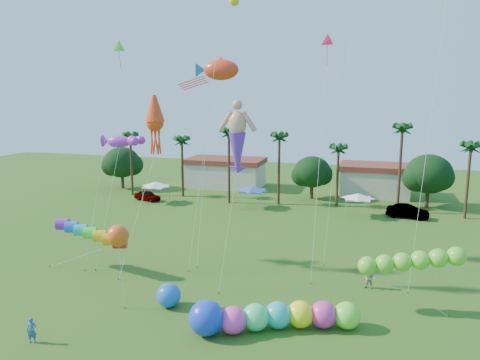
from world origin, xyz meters
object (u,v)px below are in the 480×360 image
(car_b, at_px, (408,211))
(spectator_b, at_px, (370,278))
(spectator_a, at_px, (32,330))
(blue_ball, at_px, (169,295))
(caterpillar_inflatable, at_px, (269,317))
(car_a, at_px, (147,196))

(car_b, bearing_deg, spectator_b, -179.34)
(car_b, distance_m, spectator_a, 45.42)
(spectator_b, bearing_deg, blue_ball, -136.69)
(blue_ball, bearing_deg, car_b, 59.50)
(car_b, bearing_deg, caterpillar_inflatable, 172.84)
(car_b, relative_size, spectator_a, 3.05)
(spectator_a, bearing_deg, spectator_b, 11.87)
(spectator_b, bearing_deg, spectator_a, -128.89)
(car_b, bearing_deg, blue_ball, 160.30)
(car_b, height_order, caterpillar_inflatable, caterpillar_inflatable)
(car_b, relative_size, blue_ball, 2.84)
(spectator_a, bearing_deg, caterpillar_inflatable, -1.57)
(car_b, distance_m, spectator_b, 24.17)
(car_a, height_order, caterpillar_inflatable, caterpillar_inflatable)
(car_a, bearing_deg, spectator_a, -146.10)
(spectator_b, relative_size, blue_ball, 0.99)
(car_a, xyz_separation_m, car_b, (35.99, 0.20, 0.11))
(caterpillar_inflatable, height_order, blue_ball, caterpillar_inflatable)
(car_b, xyz_separation_m, caterpillar_inflatable, (-10.56, -32.59, 0.14))
(spectator_a, relative_size, caterpillar_inflatable, 0.15)
(spectator_b, distance_m, blue_ball, 15.95)
(car_a, distance_m, spectator_b, 39.55)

